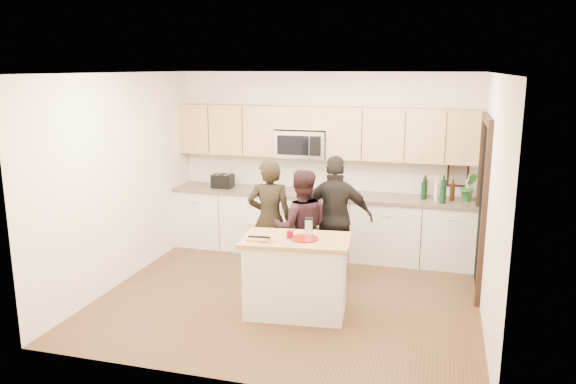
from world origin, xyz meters
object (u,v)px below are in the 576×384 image
(woman_left, at_px, (270,220))
(woman_center, at_px, (301,228))
(island, at_px, (296,276))
(woman_right, at_px, (336,218))
(toaster, at_px, (223,181))

(woman_left, height_order, woman_center, woman_left)
(woman_left, bearing_deg, woman_center, 156.94)
(island, xyz_separation_m, woman_right, (0.22, 1.20, 0.37))
(island, relative_size, woman_center, 0.84)
(island, distance_m, woman_center, 0.94)
(toaster, height_order, woman_center, woman_center)
(woman_left, relative_size, woman_right, 0.98)
(island, bearing_deg, woman_center, 94.47)
(woman_right, bearing_deg, woman_left, 5.77)
(toaster, bearing_deg, woman_right, -25.25)
(woman_center, bearing_deg, island, 83.58)
(woman_center, distance_m, woman_right, 0.51)
(woman_right, bearing_deg, island, 69.97)
(island, relative_size, toaster, 4.14)
(toaster, distance_m, woman_right, 2.17)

